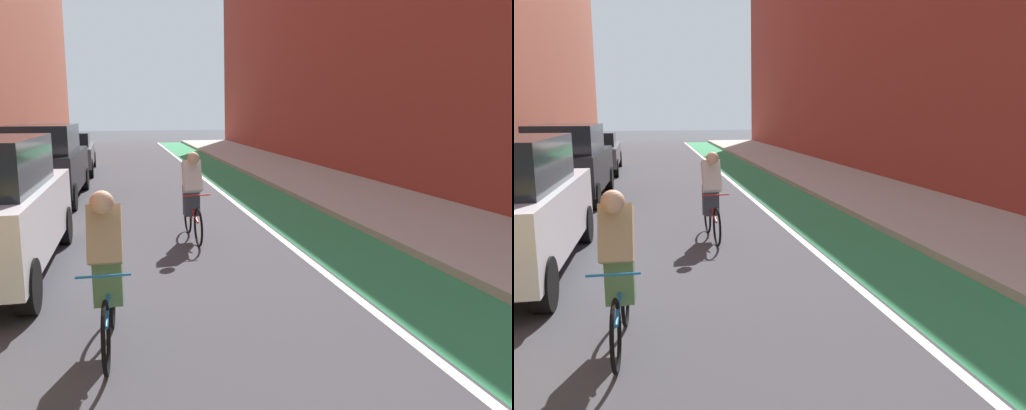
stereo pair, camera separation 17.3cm
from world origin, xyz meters
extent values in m
plane|color=#38383D|center=(0.00, 17.81, 0.00)|extent=(95.95, 95.95, 0.00)
cube|color=#2D8451|center=(2.93, 19.81, 0.00)|extent=(1.60, 43.61, 0.00)
cube|color=white|center=(2.03, 19.81, 0.00)|extent=(0.12, 43.61, 0.00)
cube|color=#A8A59E|center=(5.40, 19.81, 0.07)|extent=(3.33, 43.61, 0.14)
cube|color=brown|center=(8.27, 21.81, 5.70)|extent=(2.40, 39.61, 11.40)
cylinder|color=black|center=(-1.80, 12.12, 0.33)|extent=(0.24, 0.67, 0.66)
cylinder|color=black|center=(-1.90, 8.76, 0.33)|extent=(0.24, 0.67, 0.66)
cube|color=black|center=(-2.68, 17.06, 0.80)|extent=(1.92, 4.55, 0.95)
cube|color=black|center=(-2.69, 16.84, 1.60)|extent=(1.65, 2.74, 0.75)
cylinder|color=black|center=(-3.44, 18.79, 0.33)|extent=(0.24, 0.67, 0.66)
cylinder|color=black|center=(-1.82, 18.74, 0.33)|extent=(0.24, 0.67, 0.66)
cylinder|color=black|center=(-3.55, 15.39, 0.33)|extent=(0.24, 0.67, 0.66)
cylinder|color=black|center=(-1.92, 15.34, 0.33)|extent=(0.24, 0.67, 0.66)
cube|color=#595B60|center=(-2.68, 23.45, 0.68)|extent=(1.95, 4.79, 0.70)
cube|color=black|center=(-2.68, 23.21, 1.26)|extent=(1.68, 2.02, 0.55)
cylinder|color=black|center=(-3.57, 25.27, 0.33)|extent=(0.23, 0.66, 0.66)
cylinder|color=black|center=(-1.85, 25.29, 0.33)|extent=(0.23, 0.66, 0.66)
cylinder|color=black|center=(-3.51, 21.61, 0.33)|extent=(0.23, 0.66, 0.66)
cylinder|color=black|center=(-1.80, 21.63, 0.33)|extent=(0.23, 0.66, 0.66)
torus|color=black|center=(-0.99, 7.08, 0.34)|extent=(0.07, 0.68, 0.68)
torus|color=black|center=(-0.95, 8.13, 0.34)|extent=(0.07, 0.68, 0.68)
cylinder|color=#1966A5|center=(-0.97, 7.60, 0.56)|extent=(0.08, 0.96, 0.33)
cylinder|color=#1966A5|center=(-0.96, 7.79, 0.64)|extent=(0.04, 0.12, 0.55)
cylinder|color=#1966A5|center=(-0.99, 7.16, 0.89)|extent=(0.48, 0.04, 0.02)
cube|color=#4C7247|center=(-0.97, 7.71, 0.71)|extent=(0.29, 0.25, 0.56)
cube|color=tan|center=(-0.97, 7.58, 1.17)|extent=(0.34, 0.41, 0.60)
sphere|color=tan|center=(-0.98, 7.42, 1.51)|extent=(0.22, 0.22, 0.22)
torus|color=black|center=(0.47, 11.31, 0.34)|extent=(0.07, 0.69, 0.68)
torus|color=black|center=(0.43, 12.36, 0.34)|extent=(0.07, 0.69, 0.68)
cylinder|color=red|center=(0.45, 11.83, 0.56)|extent=(0.08, 0.96, 0.33)
cylinder|color=red|center=(0.44, 12.01, 0.64)|extent=(0.04, 0.12, 0.55)
cylinder|color=red|center=(0.47, 11.39, 0.89)|extent=(0.48, 0.05, 0.02)
cube|color=#333842|center=(0.45, 11.94, 0.71)|extent=(0.29, 0.25, 0.56)
cube|color=beige|center=(0.45, 11.81, 1.17)|extent=(0.34, 0.41, 0.60)
sphere|color=tan|center=(0.46, 11.65, 1.51)|extent=(0.22, 0.22, 0.22)
cube|color=#333842|center=(0.45, 11.93, 1.19)|extent=(0.27, 0.28, 0.39)
camera|label=1|loc=(-0.81, 2.52, 2.34)|focal=36.60mm
camera|label=2|loc=(-0.64, 2.47, 2.34)|focal=36.60mm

